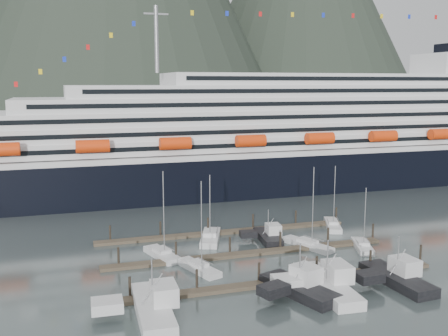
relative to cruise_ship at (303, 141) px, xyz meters
The scene contains 16 objects.
ground 63.76m from the cruise_ship, 118.66° to the right, with size 1600.00×1600.00×0.00m, color #434F4E.
cruise_ship is the anchor object (origin of this frame).
dock_near 74.63m from the cruise_ship, 118.31° to the right, with size 48.18×2.28×3.20m.
dock_mid 63.65m from the cruise_ship, 123.96° to the right, with size 48.18×2.28×3.20m.
dock_far 53.59m from the cruise_ship, 131.95° to the right, with size 48.18×2.28×3.20m.
sailboat_a 70.07m from the cruise_ship, 135.03° to the right, with size 4.84×9.21×14.68m.
sailboat_b 73.07m from the cruise_ship, 128.44° to the right, with size 5.14×9.33×14.19m.
sailboat_d 57.71m from the cruise_ship, 115.24° to the right, with size 5.92×10.27×14.47m.
sailboat_f 58.62m from the cruise_ship, 132.55° to the right, with size 6.40×10.71×12.66m.
sailboat_g 45.02m from the cruise_ship, 108.36° to the right, with size 5.87×9.89×12.70m.
sailboat_h 58.17m from the cruise_ship, 105.90° to the right, with size 5.06×8.53×11.12m.
trawler_a 88.61m from the cruise_ship, 128.04° to the right, with size 10.34×14.34×7.84m.
trawler_b 78.13m from the cruise_ship, 116.48° to the right, with size 10.23×12.59×7.81m.
trawler_c 76.11m from the cruise_ship, 113.75° to the right, with size 10.84×15.33×7.73m.
trawler_d 73.55m from the cruise_ship, 105.84° to the right, with size 9.55×12.90×7.57m.
trawler_e 55.18m from the cruise_ship, 122.69° to the right, with size 7.53×9.87×6.17m.
Camera 1 is at (-33.95, -74.18, 27.78)m, focal length 42.00 mm.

